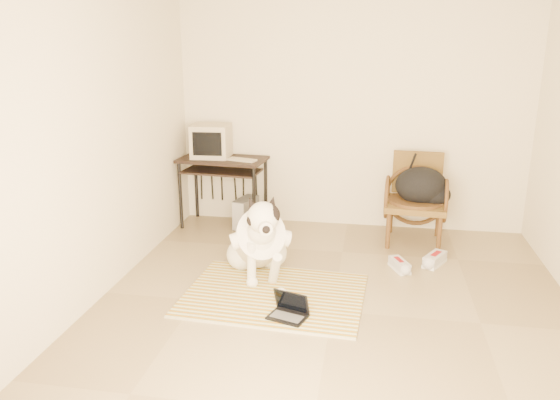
% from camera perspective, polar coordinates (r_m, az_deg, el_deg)
% --- Properties ---
extents(floor, '(4.50, 4.50, 0.00)m').
position_cam_1_polar(floor, '(4.61, 5.48, -11.49)').
color(floor, '#8D7A56').
rests_on(floor, ground).
extents(wall_back, '(4.50, 0.00, 4.50)m').
position_cam_1_polar(wall_back, '(6.37, 7.47, 9.08)').
color(wall_back, beige).
rests_on(wall_back, floor).
extents(wall_front, '(4.50, 0.00, 4.50)m').
position_cam_1_polar(wall_front, '(2.01, 1.31, -7.27)').
color(wall_front, beige).
rests_on(wall_front, floor).
extents(wall_left, '(0.00, 4.50, 4.50)m').
position_cam_1_polar(wall_left, '(4.73, -19.09, 5.75)').
color(wall_left, beige).
rests_on(wall_left, floor).
extents(rug, '(1.60, 1.26, 0.02)m').
position_cam_1_polar(rug, '(4.84, -0.61, -9.87)').
color(rug, '#AF6C10').
rests_on(rug, floor).
extents(dog, '(0.69, 1.11, 0.89)m').
position_cam_1_polar(dog, '(5.09, -2.19, -4.30)').
color(dog, white).
rests_on(dog, rug).
extents(laptop, '(0.35, 0.29, 0.21)m').
position_cam_1_polar(laptop, '(4.45, 0.95, -11.47)').
color(laptop, black).
rests_on(laptop, rug).
extents(computer_desk, '(1.04, 0.64, 0.82)m').
position_cam_1_polar(computer_desk, '(6.41, -6.02, 3.33)').
color(computer_desk, black).
rests_on(computer_desk, floor).
extents(crt_monitor, '(0.44, 0.43, 0.38)m').
position_cam_1_polar(crt_monitor, '(6.44, -7.19, 6.15)').
color(crt_monitor, '#B6A88E').
rests_on(crt_monitor, computer_desk).
extents(desk_keyboard, '(0.36, 0.21, 0.02)m').
position_cam_1_polar(desk_keyboard, '(6.23, -4.00, 4.21)').
color(desk_keyboard, '#B6A88E').
rests_on(desk_keyboard, computer_desk).
extents(pc_tower, '(0.25, 0.41, 0.36)m').
position_cam_1_polar(pc_tower, '(6.47, -3.60, -1.35)').
color(pc_tower, '#4A4B4D').
rests_on(pc_tower, floor).
extents(rattan_chair, '(0.68, 0.66, 0.96)m').
position_cam_1_polar(rattan_chair, '(6.14, 14.00, 0.16)').
color(rattan_chair, brown).
rests_on(rattan_chair, floor).
extents(backpack, '(0.59, 0.45, 0.41)m').
position_cam_1_polar(backpack, '(6.05, 14.76, 1.31)').
color(backpack, black).
rests_on(backpack, rattan_chair).
extents(sneaker_left, '(0.22, 0.31, 0.10)m').
position_cam_1_polar(sneaker_left, '(5.46, 12.37, -6.69)').
color(sneaker_left, silver).
rests_on(sneaker_left, floor).
extents(sneaker_right, '(0.27, 0.35, 0.11)m').
position_cam_1_polar(sneaker_right, '(5.66, 15.87, -6.04)').
color(sneaker_right, silver).
rests_on(sneaker_right, floor).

